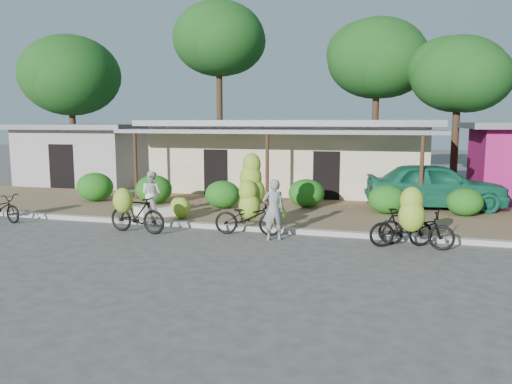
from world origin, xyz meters
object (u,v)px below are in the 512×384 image
sack_far (144,211)px  vendor (273,210)px  tree_back_left (69,74)px  teal_van (435,185)px  tree_near_right (454,72)px  tree_center_right (374,57)px  bike_center (250,203)px  sack_near (170,211)px  tree_far_center (217,38)px  bike_far_right (416,228)px  bike_left (135,212)px  bike_right (405,221)px  bystander (152,194)px

sack_far → vendor: (5.01, -1.79, 0.60)m
tree_back_left → teal_van: bearing=-17.1°
tree_back_left → vendor: bearing=-38.5°
tree_near_right → sack_far: bearing=-132.5°
teal_van → sack_far: bearing=104.1°
tree_center_right → bike_center: bearing=-100.3°
sack_near → teal_van: teal_van is taller
tree_far_center → teal_van: 16.58m
bike_far_right → sack_far: 8.95m
bike_left → sack_near: bearing=5.5°
tree_back_left → tree_center_right: 17.38m
bike_right → teal_van: 6.10m
tree_center_right → bystander: (-6.47, -13.84, -5.92)m
tree_center_right → sack_near: bearing=-113.6°
tree_near_right → sack_near: 16.18m
bike_center → vendor: bike_center is taller
tree_center_right → bike_right: tree_center_right is taller
tree_far_center → sack_far: bearing=-80.7°
tree_near_right → bike_left: 17.82m
bike_far_right → sack_near: (-7.91, 1.77, -0.25)m
tree_far_center → vendor: size_ratio=5.93×
tree_back_left → sack_far: (10.18, -10.29, -5.75)m
tree_near_right → teal_van: size_ratio=1.50×
tree_back_left → tree_near_right: tree_back_left is taller
tree_near_right → bike_far_right: size_ratio=3.59×
bike_far_right → bike_left: bearing=107.3°
tree_center_right → sack_near: size_ratio=10.46×
bike_center → bike_far_right: (4.69, -0.42, -0.38)m
bike_left → bike_far_right: size_ratio=0.93×
bike_left → sack_near: 2.35m
sack_far → teal_van: bearing=23.4°
tree_near_right → tree_center_right: bearing=153.4°
vendor → tree_far_center: bearing=-90.6°
bike_left → sack_near: bike_left is taller
bike_center → sack_near: bearing=62.4°
tree_near_right → bike_right: size_ratio=4.17×
bike_left → teal_van: teal_van is taller
tree_near_right → bystander: (-10.47, -11.84, -4.80)m
bike_far_right → teal_van: bearing=5.0°
bike_far_right → bystander: size_ratio=1.36×
bike_center → bike_far_right: size_ratio=1.14×
bike_right → bystander: 8.36m
bike_right → bike_center: bearing=60.8°
bike_far_right → vendor: size_ratio=1.21×
bike_far_right → sack_far: bearing=93.3°
tree_back_left → tree_near_right: bearing=4.1°
bike_left → bike_center: bearing=-67.4°
bike_center → vendor: size_ratio=1.38×
bike_far_right → sack_near: bike_far_right is taller
tree_center_right → vendor: size_ratio=5.17×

